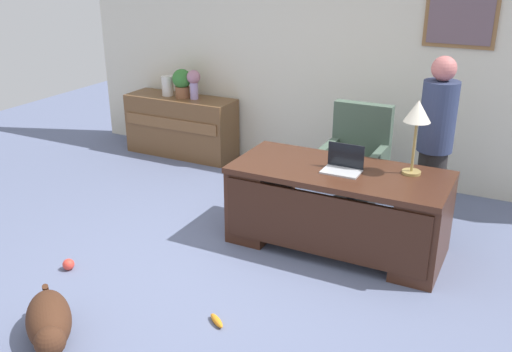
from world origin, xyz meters
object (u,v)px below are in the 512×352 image
at_px(armchair, 355,163).
at_px(desk_lamp, 417,116).
at_px(vase_empty, 168,86).
at_px(dog_toy_bone, 217,321).
at_px(desk, 337,206).
at_px(dog_lying, 49,322).
at_px(person_standing, 435,144).
at_px(potted_plant, 182,82).
at_px(vase_with_flowers, 194,81).
at_px(credenza, 181,126).
at_px(dog_toy_ball, 69,264).
at_px(laptop, 343,165).

height_order(armchair, desk_lamp, desk_lamp).
relative_size(vase_empty, dog_toy_bone, 1.39).
xyz_separation_m(desk, desk_lamp, (0.57, 0.22, 0.84)).
distance_m(dog_lying, dog_toy_bone, 1.15).
bearing_deg(person_standing, potted_plant, 167.15).
bearing_deg(vase_with_flowers, vase_empty, -180.00).
distance_m(person_standing, dog_toy_bone, 2.58).
bearing_deg(dog_toy_bone, credenza, 127.52).
bearing_deg(dog_toy_bone, vase_empty, 129.68).
bearing_deg(dog_lying, dog_toy_ball, 127.20).
relative_size(armchair, dog_toy_bone, 5.97).
bearing_deg(armchair, vase_empty, 168.25).
xyz_separation_m(person_standing, dog_toy_ball, (-2.51, -2.14, -0.81)).
relative_size(person_standing, vase_empty, 6.66).
height_order(dog_toy_ball, dog_toy_bone, dog_toy_ball).
xyz_separation_m(credenza, dog_toy_ball, (0.78, -2.88, -0.33)).
height_order(laptop, dog_toy_ball, laptop).
distance_m(desk, person_standing, 1.10).
distance_m(dog_lying, potted_plant, 3.96).
distance_m(potted_plant, dog_toy_ball, 3.11).
bearing_deg(vase_with_flowers, desk, -31.71).
distance_m(armchair, vase_with_flowers, 2.42).
xyz_separation_m(dog_toy_ball, dog_toy_bone, (1.49, -0.08, -0.02)).
distance_m(person_standing, laptop, 0.97).
bearing_deg(vase_with_flowers, armchair, -13.72).
height_order(desk, armchair, armchair).
height_order(laptop, vase_empty, vase_empty).
xyz_separation_m(desk_lamp, dog_toy_ball, (-2.43, -1.60, -1.20)).
relative_size(dog_lying, vase_empty, 2.64).
height_order(person_standing, dog_toy_ball, person_standing).
bearing_deg(dog_lying, desk_lamp, 51.84).
bearing_deg(credenza, laptop, -28.95).
relative_size(laptop, vase_empty, 1.29).
bearing_deg(laptop, credenza, 151.05).
bearing_deg(desk, dog_toy_ball, -143.38).
height_order(dog_lying, vase_empty, vase_empty).
xyz_separation_m(laptop, dog_toy_ball, (-1.89, -1.40, -0.75)).
distance_m(person_standing, dog_lying, 3.56).
relative_size(desk, armchair, 1.75).
bearing_deg(potted_plant, desk_lamp, -22.03).
distance_m(desk, dog_toy_ball, 2.35).
xyz_separation_m(laptop, vase_empty, (-2.86, 1.48, 0.09)).
relative_size(desk_lamp, potted_plant, 1.77).
relative_size(person_standing, dog_toy_bone, 9.27).
height_order(laptop, desk_lamp, desk_lamp).
distance_m(dog_toy_ball, dog_toy_bone, 1.49).
height_order(person_standing, vase_with_flowers, person_standing).
bearing_deg(dog_lying, dog_toy_bone, 36.79).
relative_size(dog_toy_ball, dog_toy_bone, 0.54).
bearing_deg(desk_lamp, vase_empty, 159.31).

